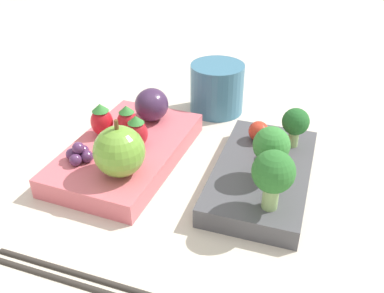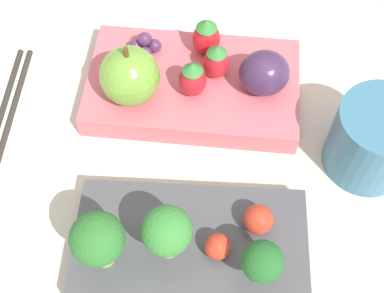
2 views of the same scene
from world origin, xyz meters
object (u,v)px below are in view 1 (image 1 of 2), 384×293
object	(u,v)px
strawberry_0	(137,132)
plum	(152,105)
cherry_tomato_1	(274,149)
drinking_cup	(217,88)
bento_box_fruit	(127,152)
broccoli_floret_2	(271,147)
strawberry_2	(127,121)
broccoli_floret_0	(296,123)
apple	(119,151)
chopsticks_pair	(98,283)
grape_cluster	(79,154)
bento_box_savoury	(262,174)
broccoli_floret_1	(273,174)
cherry_tomato_0	(259,131)
strawberry_1	(102,120)

from	to	relation	value
strawberry_0	plum	distance (m)	0.07
cherry_tomato_1	drinking_cup	distance (m)	0.17
bento_box_fruit	broccoli_floret_2	distance (m)	0.18
strawberry_0	strawberry_2	distance (m)	0.03
broccoli_floret_0	cherry_tomato_1	distance (m)	0.04
broccoli_floret_0	apple	world-z (taller)	apple
broccoli_floret_0	strawberry_2	distance (m)	0.20
strawberry_2	chopsticks_pair	xyz separation A→B (m)	(0.21, 0.05, -0.04)
broccoli_floret_2	strawberry_2	world-z (taller)	broccoli_floret_2
bento_box_fruit	strawberry_2	distance (m)	0.04
broccoli_floret_2	grape_cluster	distance (m)	0.21
bento_box_savoury	broccoli_floret_2	world-z (taller)	broccoli_floret_2
broccoli_floret_1	strawberry_0	distance (m)	0.18
broccoli_floret_0	chopsticks_pair	bearing A→B (deg)	-32.72
cherry_tomato_1	plum	size ratio (longest dim) A/B	0.45
broccoli_floret_0	cherry_tomato_0	size ratio (longest dim) A/B	1.96
plum	strawberry_1	bearing A→B (deg)	-42.04
bento_box_fruit	strawberry_2	xyz separation A→B (m)	(-0.02, -0.01, 0.03)
strawberry_0	grape_cluster	xyz separation A→B (m)	(0.05, -0.05, -0.01)
cherry_tomato_0	plum	bearing A→B (deg)	-96.71
broccoli_floret_0	drinking_cup	distance (m)	0.16
plum	strawberry_2	bearing A→B (deg)	-21.42
broccoli_floret_1	drinking_cup	size ratio (longest dim) A/B	0.82
cherry_tomato_1	strawberry_2	xyz separation A→B (m)	(-0.01, -0.18, 0.01)
plum	drinking_cup	distance (m)	0.11
strawberry_2	chopsticks_pair	world-z (taller)	strawberry_2
broccoli_floret_0	grape_cluster	xyz separation A→B (m)	(0.09, -0.23, -0.02)
apple	broccoli_floret_2	bearing A→B (deg)	102.51
plum	apple	bearing A→B (deg)	2.82
cherry_tomato_0	strawberry_2	distance (m)	0.16
broccoli_floret_0	cherry_tomato_1	bearing A→B (deg)	-33.16
broccoli_floret_1	apple	bearing A→B (deg)	-95.69
bento_box_fruit	strawberry_1	distance (m)	0.05
drinking_cup	strawberry_0	bearing A→B (deg)	-22.35
strawberry_2	drinking_cup	xyz separation A→B (m)	(-0.13, 0.09, -0.01)
bento_box_fruit	plum	size ratio (longest dim) A/B	4.62
strawberry_2	plum	bearing A→B (deg)	158.58
bento_box_fruit	cherry_tomato_1	size ratio (longest dim) A/B	10.20
grape_cluster	bento_box_savoury	bearing A→B (deg)	101.49
bento_box_fruit	strawberry_0	bearing A→B (deg)	86.62
strawberry_1	strawberry_0	bearing A→B (deg)	74.05
strawberry_2	bento_box_fruit	bearing A→B (deg)	14.39
broccoli_floret_0	strawberry_0	size ratio (longest dim) A/B	1.21
broccoli_floret_2	apple	size ratio (longest dim) A/B	0.91
cherry_tomato_1	plum	world-z (taller)	plum
grape_cluster	plum	bearing A→B (deg)	156.71
cherry_tomato_0	strawberry_1	size ratio (longest dim) A/B	0.59
apple	grape_cluster	size ratio (longest dim) A/B	2.00
cherry_tomato_1	chopsticks_pair	world-z (taller)	cherry_tomato_1
chopsticks_pair	bento_box_fruit	bearing A→B (deg)	-166.28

